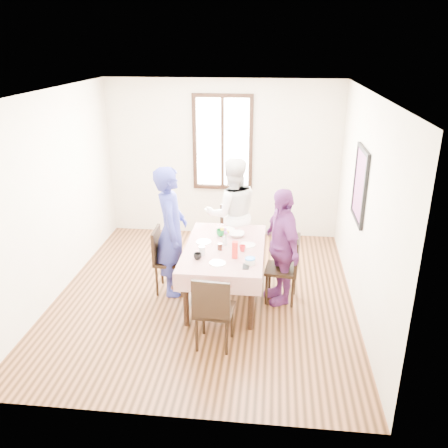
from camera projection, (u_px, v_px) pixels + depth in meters
The scene contains 31 objects.
ground at pixel (205, 295), 6.43m from camera, with size 4.50×4.50×0.00m, color #311D0C.
back_wall at pixel (223, 160), 8.01m from camera, with size 4.00×4.00×0.00m, color beige.
right_wall at pixel (364, 208), 5.73m from camera, with size 4.50×4.50×0.00m, color beige.
window_frame at pixel (223, 143), 7.88m from camera, with size 1.02×0.06×1.62m, color black.
window_pane at pixel (223, 143), 7.89m from camera, with size 0.90×0.02×1.50m, color white.
art_poster at pixel (360, 185), 5.93m from camera, with size 0.04×0.76×0.96m, color red.
dining_table at pixel (224, 273), 6.21m from camera, with size 0.91×1.51×0.75m, color black.
tablecloth at pixel (224, 247), 6.07m from camera, with size 1.03×1.63×0.01m, color #5F0001.
chair_left at pixel (171, 260), 6.39m from camera, with size 0.42×0.42×0.91m, color black.
chair_right at pixel (282, 269), 6.15m from camera, with size 0.42×0.42×0.91m, color black.
chair_far at pixel (232, 237), 7.14m from camera, with size 0.42×0.42×0.91m, color black.
chair_near at pixel (215, 310), 5.22m from camera, with size 0.42×0.42×0.91m, color black.
person_left at pixel (171, 231), 6.23m from camera, with size 0.65×0.43×1.78m, color navy.
person_far at pixel (232, 213), 6.98m from camera, with size 0.83×0.65×1.71m, color white.
person_right at pixel (281, 246), 6.03m from camera, with size 0.92×0.38×1.56m, color #6A2B6E.
mug_black at pixel (198, 256), 5.71m from camera, with size 0.10×0.10×0.08m, color black.
mug_flag at pixel (242, 248), 5.92m from camera, with size 0.09×0.09×0.08m, color red.
mug_green at pixel (221, 233), 6.39m from camera, with size 0.12×0.12×0.09m, color #0C7226.
serving_bowl at pixel (237, 234), 6.38m from camera, with size 0.22×0.22×0.05m, color white.
juice_carton at pixel (235, 250), 5.72m from camera, with size 0.07×0.07×0.22m, color red.
butter_tub at pixel (250, 261), 5.59m from camera, with size 0.13×0.13×0.06m, color white.
jam_jar at pixel (220, 247), 5.96m from camera, with size 0.06×0.06×0.09m, color black.
drinking_glass at pixel (202, 251), 5.82m from camera, with size 0.08×0.08×0.11m, color silver.
smartphone at pixel (246, 266), 5.53m from camera, with size 0.08×0.16×0.01m, color black.
flower_vase at pixel (225, 240), 6.10m from camera, with size 0.06×0.06×0.12m, color silver.
plate_left at pixel (204, 242), 6.19m from camera, with size 0.20×0.20×0.01m, color white.
plate_right at pixel (248, 245), 6.11m from camera, with size 0.20×0.20×0.01m, color white.
plate_far at pixel (228, 229), 6.61m from camera, with size 0.20×0.20×0.01m, color white.
plate_near at pixel (218, 263), 5.61m from camera, with size 0.20×0.20×0.01m, color white.
butter_lid at pixel (250, 259), 5.58m from camera, with size 0.12×0.12×0.01m, color blue.
flower_bunch at pixel (225, 233), 6.06m from camera, with size 0.09×0.09×0.10m, color yellow, non-canonical shape.
Camera 1 is at (0.87, -5.55, 3.27)m, focal length 37.40 mm.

